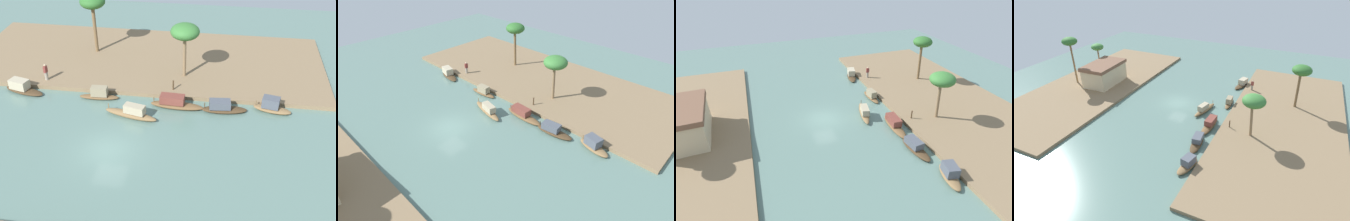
% 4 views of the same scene
% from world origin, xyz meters
% --- Properties ---
extents(river_water, '(67.36, 67.36, 0.00)m').
position_xyz_m(river_water, '(0.00, 0.00, 0.00)').
color(river_water, slate).
rests_on(river_water, ground).
extents(riverbank_left, '(36.52, 14.60, 0.39)m').
position_xyz_m(riverbank_left, '(0.00, -15.42, 0.20)').
color(riverbank_left, '#846B4C').
rests_on(riverbank_left, ground).
extents(riverbank_right, '(36.52, 14.60, 0.39)m').
position_xyz_m(riverbank_right, '(0.00, 15.42, 0.20)').
color(riverbank_right, '#846B4C').
rests_on(riverbank_right, ground).
extents(sampan_midstream, '(4.82, 1.98, 1.27)m').
position_xyz_m(sampan_midstream, '(-0.86, -4.65, 0.46)').
color(sampan_midstream, brown).
rests_on(sampan_midstream, river_water).
extents(sampan_upstream_small, '(4.00, 1.57, 1.10)m').
position_xyz_m(sampan_upstream_small, '(-8.40, -6.67, 0.42)').
color(sampan_upstream_small, '#47331E').
rests_on(sampan_upstream_small, river_water).
extents(sampan_near_left_bank, '(4.16, 2.12, 1.24)m').
position_xyz_m(sampan_near_left_bank, '(10.11, -7.33, 0.47)').
color(sampan_near_left_bank, '#47331E').
rests_on(sampan_near_left_bank, river_water).
extents(sampan_with_tall_canopy, '(3.65, 1.07, 1.20)m').
position_xyz_m(sampan_with_tall_canopy, '(2.73, -7.24, 0.45)').
color(sampan_with_tall_canopy, brown).
rests_on(sampan_with_tall_canopy, river_water).
extents(sampan_with_red_awning, '(3.43, 1.84, 1.34)m').
position_xyz_m(sampan_with_red_awning, '(-12.58, -7.32, 0.52)').
color(sampan_with_red_awning, brown).
rests_on(sampan_with_red_awning, river_water).
extents(sampan_foreground, '(4.73, 1.38, 1.20)m').
position_xyz_m(sampan_foreground, '(-4.27, -6.73, 0.46)').
color(sampan_foreground, brown).
rests_on(sampan_foreground, river_water).
extents(person_on_near_bank, '(0.39, 0.45, 1.63)m').
position_xyz_m(person_on_near_bank, '(8.48, -9.28, 1.13)').
color(person_on_near_bank, gray).
rests_on(person_on_near_bank, riverbank_left).
extents(mooring_post, '(0.14, 0.14, 0.94)m').
position_xyz_m(mooring_post, '(-3.77, -9.16, 0.86)').
color(mooring_post, '#4C3823').
rests_on(mooring_post, riverbank_left).
extents(palm_tree_left_near, '(2.71, 2.71, 5.38)m').
position_xyz_m(palm_tree_left_near, '(-4.46, -11.86, 4.93)').
color(palm_tree_left_near, '#7F6647').
rests_on(palm_tree_left_near, riverbank_left).
extents(palm_tree_left_far, '(2.60, 2.60, 6.24)m').
position_xyz_m(palm_tree_left_far, '(5.49, -16.07, 5.73)').
color(palm_tree_left_far, brown).
rests_on(palm_tree_left_far, riverbank_left).
extents(palm_tree_right_tall, '(2.40, 2.40, 7.75)m').
position_xyz_m(palm_tree_right_tall, '(-1.17, 18.49, 7.23)').
color(palm_tree_right_tall, brown).
rests_on(palm_tree_right_tall, riverbank_right).
extents(palm_tree_right_short, '(2.14, 2.14, 5.37)m').
position_xyz_m(palm_tree_right_short, '(4.28, 17.92, 5.05)').
color(palm_tree_right_short, '#7F6647').
rests_on(palm_tree_right_short, riverbank_right).
extents(riverside_building, '(7.33, 4.88, 3.44)m').
position_xyz_m(riverside_building, '(0.78, 14.01, 2.14)').
color(riverside_building, beige).
rests_on(riverside_building, riverbank_right).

